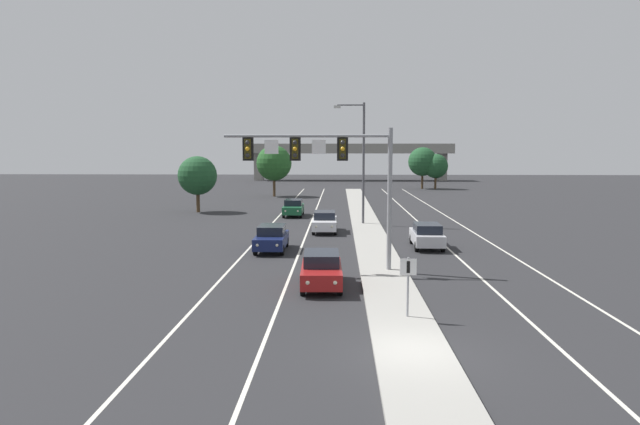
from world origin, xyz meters
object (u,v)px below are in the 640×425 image
(median_sign_post, at_px, (408,278))
(tree_far_left_b, at_px, (197,176))
(tree_far_left_c, at_px, (274,163))
(car_oncoming_red, at_px, (322,269))
(car_oncoming_white, at_px, (325,221))
(overhead_signal_mast, at_px, (330,164))
(tree_far_right_c, at_px, (423,162))
(car_oncoming_green, at_px, (293,208))
(car_oncoming_navy, at_px, (272,238))
(street_lamp_median, at_px, (361,156))
(car_receding_silver, at_px, (427,235))
(tree_far_right_a, at_px, (436,166))

(median_sign_post, xyz_separation_m, tree_far_left_b, (-16.82, 36.10, 2.12))
(tree_far_left_c, bearing_deg, car_oncoming_red, -81.04)
(median_sign_post, bearing_deg, car_oncoming_white, 99.14)
(overhead_signal_mast, xyz_separation_m, tree_far_right_c, (14.07, 64.03, -1.10))
(median_sign_post, bearing_deg, overhead_signal_mast, 109.82)
(car_oncoming_green, relative_size, tree_far_left_c, 0.65)
(car_oncoming_red, bearing_deg, overhead_signal_mast, 84.04)
(overhead_signal_mast, distance_m, tree_far_left_b, 31.14)
(car_oncoming_green, bearing_deg, car_oncoming_navy, -89.54)
(street_lamp_median, distance_m, tree_far_left_c, 31.20)
(median_sign_post, height_order, car_receding_silver, median_sign_post)
(tree_far_right_a, bearing_deg, street_lamp_median, -107.14)
(overhead_signal_mast, height_order, car_oncoming_navy, overhead_signal_mast)
(overhead_signal_mast, relative_size, car_oncoming_navy, 1.90)
(car_oncoming_red, height_order, tree_far_right_c, tree_far_right_c)
(overhead_signal_mast, xyz_separation_m, median_sign_post, (2.98, -8.27, -3.95))
(street_lamp_median, height_order, car_receding_silver, street_lamp_median)
(overhead_signal_mast, relative_size, tree_far_right_c, 1.25)
(overhead_signal_mast, distance_m, car_oncoming_navy, 8.51)
(overhead_signal_mast, distance_m, tree_far_right_c, 65.56)
(car_oncoming_green, distance_m, tree_far_right_a, 43.65)
(tree_far_right_c, bearing_deg, car_oncoming_white, -106.44)
(tree_far_right_a, xyz_separation_m, tree_far_right_c, (-2.04, 0.63, 0.72))
(tree_far_right_a, bearing_deg, car_receding_silver, -100.14)
(median_sign_post, distance_m, tree_far_left_c, 57.26)
(car_oncoming_red, distance_m, tree_far_right_a, 68.69)
(overhead_signal_mast, height_order, street_lamp_median, street_lamp_median)
(car_oncoming_red, distance_m, car_oncoming_white, 17.43)
(median_sign_post, xyz_separation_m, car_oncoming_navy, (-6.72, 14.29, -0.77))
(street_lamp_median, height_order, car_oncoming_white, street_lamp_median)
(overhead_signal_mast, distance_m, car_oncoming_red, 5.72)
(car_oncoming_white, xyz_separation_m, tree_far_left_b, (-13.20, 13.64, 2.88))
(overhead_signal_mast, bearing_deg, car_oncoming_navy, 121.83)
(car_oncoming_navy, relative_size, car_receding_silver, 0.99)
(overhead_signal_mast, height_order, car_receding_silver, overhead_signal_mast)
(street_lamp_median, bearing_deg, tree_far_left_b, 149.82)
(street_lamp_median, xyz_separation_m, tree_far_right_c, (11.81, 45.55, -1.36))
(car_oncoming_navy, height_order, car_oncoming_white, same)
(car_oncoming_navy, xyz_separation_m, tree_far_left_c, (-4.64, 41.76, 3.71))
(median_sign_post, bearing_deg, tree_far_right_c, 81.28)
(street_lamp_median, distance_m, tree_far_right_c, 47.08)
(car_oncoming_red, bearing_deg, car_oncoming_navy, 110.18)
(car_oncoming_white, relative_size, tree_far_right_c, 0.66)
(overhead_signal_mast, height_order, tree_far_left_c, overhead_signal_mast)
(car_oncoming_green, distance_m, car_receding_silver, 19.97)
(car_receding_silver, height_order, tree_far_right_a, tree_far_right_a)
(median_sign_post, bearing_deg, car_oncoming_navy, 115.18)
(car_oncoming_navy, bearing_deg, car_oncoming_white, 69.21)
(median_sign_post, bearing_deg, tree_far_left_b, 114.98)
(tree_far_left_c, bearing_deg, car_oncoming_white, -77.01)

